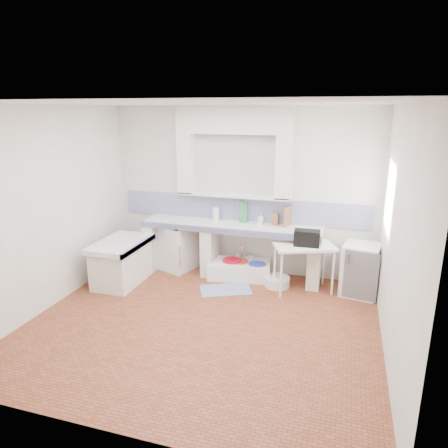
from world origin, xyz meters
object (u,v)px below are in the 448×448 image
(stove, at_px, (177,247))
(sink, at_px, (239,270))
(side_table, at_px, (303,268))
(fridge, at_px, (360,270))

(stove, relative_size, sink, 0.78)
(stove, relative_size, side_table, 0.88)
(side_table, distance_m, fridge, 0.85)
(stove, height_order, fridge, stove)
(sink, distance_m, side_table, 1.13)
(stove, distance_m, sink, 1.19)
(side_table, bearing_deg, stove, 148.91)
(sink, xyz_separation_m, side_table, (1.08, -0.24, 0.25))
(side_table, bearing_deg, fridge, -13.75)
(sink, xyz_separation_m, fridge, (1.91, -0.10, 0.27))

